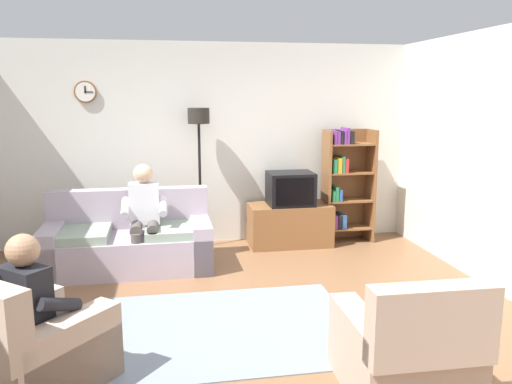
% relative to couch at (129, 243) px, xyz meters
% --- Properties ---
extents(ground_plane, '(12.00, 12.00, 0.00)m').
position_rel_couch_xyz_m(ground_plane, '(1.00, -1.63, -0.31)').
color(ground_plane, brown).
extents(back_wall_assembly, '(6.20, 0.17, 2.70)m').
position_rel_couch_xyz_m(back_wall_assembly, '(1.00, 1.03, 1.04)').
color(back_wall_assembly, silver).
rests_on(back_wall_assembly, ground_plane).
extents(couch, '(1.91, 0.90, 0.90)m').
position_rel_couch_xyz_m(couch, '(0.00, 0.00, 0.00)').
color(couch, '#A899A8').
rests_on(couch, ground_plane).
extents(tv_stand, '(1.10, 0.56, 0.56)m').
position_rel_couch_xyz_m(tv_stand, '(2.09, 0.62, -0.03)').
color(tv_stand, brown).
rests_on(tv_stand, ground_plane).
extents(tv, '(0.60, 0.49, 0.44)m').
position_rel_couch_xyz_m(tv, '(2.09, 0.59, 0.47)').
color(tv, black).
rests_on(tv, tv_stand).
extents(bookshelf, '(0.68, 0.36, 1.58)m').
position_rel_couch_xyz_m(bookshelf, '(2.87, 0.69, 0.51)').
color(bookshelf, brown).
rests_on(bookshelf, ground_plane).
extents(floor_lamp, '(0.28, 0.28, 1.85)m').
position_rel_couch_xyz_m(floor_lamp, '(0.89, 0.72, 1.14)').
color(floor_lamp, black).
rests_on(floor_lamp, ground_plane).
extents(armchair_near_window, '(1.18, 1.19, 0.90)m').
position_rel_couch_xyz_m(armchair_near_window, '(-0.49, -2.46, -0.02)').
color(armchair_near_window, tan).
rests_on(armchair_near_window, ground_plane).
extents(armchair_near_bookshelf, '(0.81, 0.89, 0.90)m').
position_rel_couch_xyz_m(armchair_near_bookshelf, '(2.03, -2.93, -0.02)').
color(armchair_near_bookshelf, tan).
rests_on(armchair_near_bookshelf, ground_plane).
extents(area_rug, '(2.20, 1.70, 0.01)m').
position_rel_couch_xyz_m(area_rug, '(0.97, -1.76, -0.31)').
color(area_rug, slate).
rests_on(area_rug, ground_plane).
extents(person_on_couch, '(0.51, 0.54, 1.24)m').
position_rel_couch_xyz_m(person_on_couch, '(0.20, -0.11, 0.39)').
color(person_on_couch, silver).
rests_on(person_on_couch, ground_plane).
extents(person_in_left_armchair, '(0.63, 0.64, 1.12)m').
position_rel_couch_xyz_m(person_in_left_armchair, '(-0.43, -2.39, 0.29)').
color(person_in_left_armchair, black).
rests_on(person_in_left_armchair, ground_plane).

